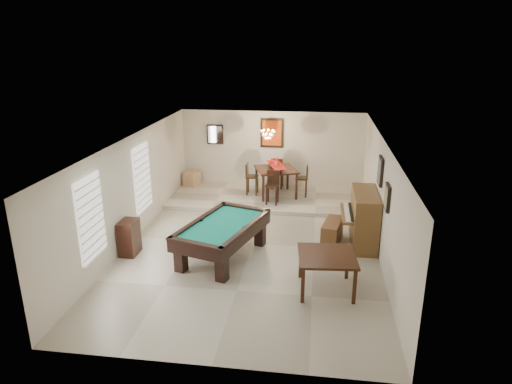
% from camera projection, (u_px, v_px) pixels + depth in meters
% --- Properties ---
extents(ground_plane, '(6.00, 9.00, 0.02)m').
position_uv_depth(ground_plane, '(253.00, 244.00, 11.28)').
color(ground_plane, beige).
extents(wall_back, '(6.00, 0.04, 2.60)m').
position_uv_depth(wall_back, '(272.00, 151.00, 15.09)').
color(wall_back, silver).
rests_on(wall_back, ground_plane).
extents(wall_front, '(6.00, 0.04, 2.60)m').
position_uv_depth(wall_front, '(209.00, 293.00, 6.64)').
color(wall_front, silver).
rests_on(wall_front, ground_plane).
extents(wall_left, '(0.04, 9.00, 2.60)m').
position_uv_depth(wall_left, '(132.00, 189.00, 11.25)').
color(wall_left, silver).
rests_on(wall_left, ground_plane).
extents(wall_right, '(0.04, 9.00, 2.60)m').
position_uv_depth(wall_right, '(382.00, 200.00, 10.48)').
color(wall_right, silver).
rests_on(wall_right, ground_plane).
extents(ceiling, '(6.00, 9.00, 0.04)m').
position_uv_depth(ceiling, '(252.00, 140.00, 10.45)').
color(ceiling, white).
rests_on(ceiling, wall_back).
extents(dining_step, '(6.00, 2.50, 0.12)m').
position_uv_depth(dining_step, '(267.00, 198.00, 14.31)').
color(dining_step, beige).
rests_on(dining_step, ground_plane).
extents(window_left_front, '(0.06, 1.00, 1.70)m').
position_uv_depth(window_left_front, '(91.00, 218.00, 9.15)').
color(window_left_front, white).
rests_on(window_left_front, wall_left).
extents(window_left_rear, '(0.06, 1.00, 1.70)m').
position_uv_depth(window_left_rear, '(142.00, 178.00, 11.78)').
color(window_left_rear, white).
rests_on(window_left_rear, wall_left).
extents(pool_table, '(1.98, 2.72, 0.81)m').
position_uv_depth(pool_table, '(223.00, 241.00, 10.47)').
color(pool_table, black).
rests_on(pool_table, ground_plane).
extents(square_table, '(1.22, 1.22, 0.77)m').
position_uv_depth(square_table, '(326.00, 272.00, 9.09)').
color(square_table, black).
rests_on(square_table, ground_plane).
extents(upright_piano, '(0.89, 1.59, 1.33)m').
position_uv_depth(upright_piano, '(358.00, 218.00, 11.10)').
color(upright_piano, brown).
rests_on(upright_piano, ground_plane).
extents(piano_bench, '(0.59, 1.05, 0.55)m').
position_uv_depth(piano_bench, '(332.00, 232.00, 11.27)').
color(piano_bench, brown).
rests_on(piano_bench, ground_plane).
extents(apothecary_chest, '(0.37, 0.55, 0.83)m').
position_uv_depth(apothecary_chest, '(129.00, 237.00, 10.63)').
color(apothecary_chest, black).
rests_on(apothecary_chest, ground_plane).
extents(dining_table, '(1.52, 1.52, 0.99)m').
position_uv_depth(dining_table, '(276.00, 180.00, 14.26)').
color(dining_table, black).
rests_on(dining_table, dining_step).
extents(flower_vase, '(0.18, 0.18, 0.25)m').
position_uv_depth(flower_vase, '(276.00, 161.00, 14.07)').
color(flower_vase, red).
rests_on(flower_vase, dining_table).
extents(dining_chair_south, '(0.40, 0.40, 0.99)m').
position_uv_depth(dining_chair_south, '(272.00, 188.00, 13.53)').
color(dining_chair_south, black).
rests_on(dining_chair_south, dining_step).
extents(dining_chair_north, '(0.40, 0.40, 1.02)m').
position_uv_depth(dining_chair_north, '(277.00, 173.00, 15.01)').
color(dining_chair_north, black).
rests_on(dining_chair_north, dining_step).
extents(dining_chair_west, '(0.37, 0.37, 1.00)m').
position_uv_depth(dining_chair_west, '(252.00, 179.00, 14.36)').
color(dining_chair_west, black).
rests_on(dining_chair_west, dining_step).
extents(dining_chair_east, '(0.37, 0.37, 1.01)m').
position_uv_depth(dining_chair_east, '(301.00, 181.00, 14.19)').
color(dining_chair_east, black).
rests_on(dining_chair_east, dining_step).
extents(corner_bench, '(0.54, 0.61, 0.47)m').
position_uv_depth(corner_bench, '(192.00, 178.00, 15.34)').
color(corner_bench, tan).
rests_on(corner_bench, dining_step).
extents(chandelier, '(0.44, 0.44, 0.60)m').
position_uv_depth(chandelier, '(268.00, 131.00, 13.58)').
color(chandelier, '#FFE5B2').
rests_on(chandelier, ceiling).
extents(back_painting, '(0.75, 0.06, 0.95)m').
position_uv_depth(back_painting, '(272.00, 133.00, 14.86)').
color(back_painting, '#D84C14').
rests_on(back_painting, wall_back).
extents(back_mirror, '(0.55, 0.06, 0.65)m').
position_uv_depth(back_mirror, '(215.00, 134.00, 15.14)').
color(back_mirror, white).
rests_on(back_mirror, wall_back).
extents(right_picture_upper, '(0.06, 0.55, 0.65)m').
position_uv_depth(right_picture_upper, '(380.00, 171.00, 10.58)').
color(right_picture_upper, slate).
rests_on(right_picture_upper, wall_right).
extents(right_picture_lower, '(0.06, 0.45, 0.55)m').
position_uv_depth(right_picture_lower, '(387.00, 197.00, 9.42)').
color(right_picture_lower, gray).
rests_on(right_picture_lower, wall_right).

